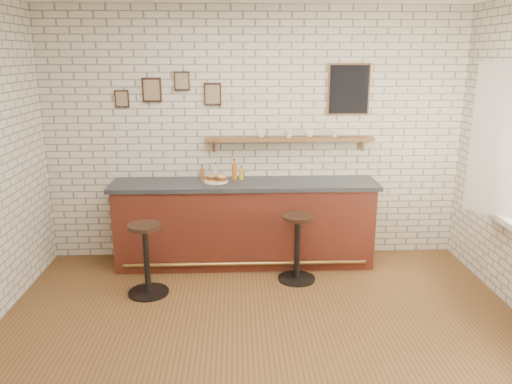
% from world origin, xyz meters
% --- Properties ---
extents(ground, '(5.00, 5.00, 0.00)m').
position_xyz_m(ground, '(0.00, 0.00, 0.00)').
color(ground, brown).
rests_on(ground, ground).
extents(bar_counter, '(3.10, 0.65, 1.01)m').
position_xyz_m(bar_counter, '(-0.14, 1.70, 0.51)').
color(bar_counter, '#552016').
rests_on(bar_counter, ground).
extents(sandwich_plate, '(0.28, 0.28, 0.01)m').
position_xyz_m(sandwich_plate, '(-0.47, 1.72, 1.02)').
color(sandwich_plate, white).
rests_on(sandwich_plate, bar_counter).
extents(ciabatta_sandwich, '(0.27, 0.19, 0.08)m').
position_xyz_m(ciabatta_sandwich, '(-0.46, 1.72, 1.06)').
color(ciabatta_sandwich, tan).
rests_on(ciabatta_sandwich, sandwich_plate).
extents(potato_chips, '(0.27, 0.18, 0.00)m').
position_xyz_m(potato_chips, '(-0.49, 1.72, 1.02)').
color(potato_chips, '#E1A64F').
rests_on(potato_chips, sandwich_plate).
extents(bitters_bottle_brown, '(0.06, 0.06, 0.18)m').
position_xyz_m(bitters_bottle_brown, '(-0.63, 1.83, 1.08)').
color(bitters_bottle_brown, brown).
rests_on(bitters_bottle_brown, bar_counter).
extents(bitters_bottle_white, '(0.05, 0.05, 0.20)m').
position_xyz_m(bitters_bottle_white, '(-0.48, 1.83, 1.09)').
color(bitters_bottle_white, beige).
rests_on(bitters_bottle_white, bar_counter).
extents(bitters_bottle_amber, '(0.06, 0.06, 0.25)m').
position_xyz_m(bitters_bottle_amber, '(-0.26, 1.83, 1.11)').
color(bitters_bottle_amber, '#A7621B').
rests_on(bitters_bottle_amber, bar_counter).
extents(condiment_bottle_yellow, '(0.05, 0.05, 0.17)m').
position_xyz_m(condiment_bottle_yellow, '(-0.17, 1.83, 1.08)').
color(condiment_bottle_yellow, gold).
rests_on(condiment_bottle_yellow, bar_counter).
extents(bar_stool_left, '(0.44, 0.44, 0.77)m').
position_xyz_m(bar_stool_left, '(-1.18, 0.93, 0.41)').
color(bar_stool_left, black).
rests_on(bar_stool_left, ground).
extents(bar_stool_right, '(0.42, 0.42, 0.76)m').
position_xyz_m(bar_stool_right, '(0.43, 1.20, 0.41)').
color(bar_stool_right, black).
rests_on(bar_stool_right, ground).
extents(wall_shelf, '(2.00, 0.18, 0.18)m').
position_xyz_m(wall_shelf, '(0.40, 1.90, 1.48)').
color(wall_shelf, brown).
rests_on(wall_shelf, ground).
extents(shelf_cup_a, '(0.16, 0.16, 0.09)m').
position_xyz_m(shelf_cup_a, '(0.06, 1.90, 1.55)').
color(shelf_cup_a, white).
rests_on(shelf_cup_a, wall_shelf).
extents(shelf_cup_b, '(0.14, 0.14, 0.09)m').
position_xyz_m(shelf_cup_b, '(0.39, 1.90, 1.55)').
color(shelf_cup_b, white).
rests_on(shelf_cup_b, wall_shelf).
extents(shelf_cup_c, '(0.16, 0.16, 0.09)m').
position_xyz_m(shelf_cup_c, '(0.63, 1.90, 1.55)').
color(shelf_cup_c, white).
rests_on(shelf_cup_c, wall_shelf).
extents(shelf_cup_d, '(0.11, 0.11, 0.08)m').
position_xyz_m(shelf_cup_d, '(0.94, 1.90, 1.54)').
color(shelf_cup_d, white).
rests_on(shelf_cup_d, wall_shelf).
extents(back_wall_decor, '(2.96, 0.02, 0.56)m').
position_xyz_m(back_wall_decor, '(0.23, 1.98, 2.05)').
color(back_wall_decor, black).
rests_on(back_wall_decor, ground).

